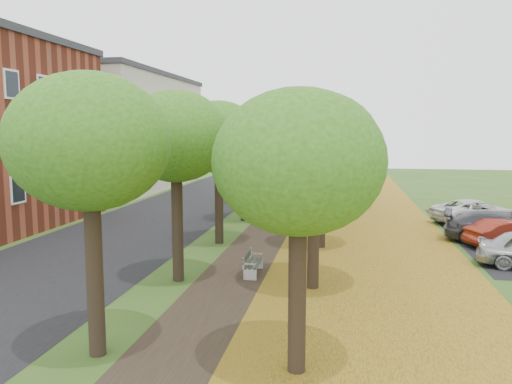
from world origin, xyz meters
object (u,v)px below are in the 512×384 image
at_px(bench, 252,263).
at_px(car_red, 509,233).
at_px(car_grey, 501,228).
at_px(car_white, 476,212).

bearing_deg(bench, car_red, -60.68).
distance_m(car_grey, car_white, 5.02).
bearing_deg(car_white, car_red, 157.32).
relative_size(bench, car_grey, 0.33).
distance_m(car_red, car_grey, 0.84).
distance_m(car_red, car_white, 5.84).
bearing_deg(car_red, car_white, -23.88).
bearing_deg(car_grey, car_red, -161.46).
relative_size(bench, car_red, 0.43).
relative_size(car_grey, car_white, 1.02).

